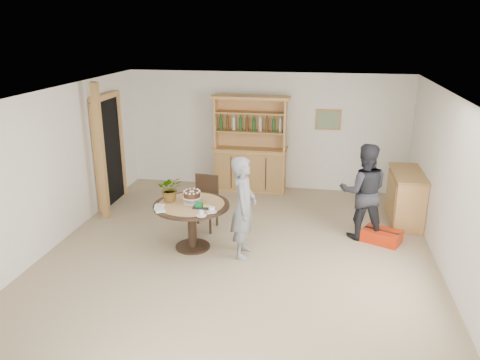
% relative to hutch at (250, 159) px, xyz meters
% --- Properties ---
extents(ground, '(7.00, 7.00, 0.00)m').
position_rel_hutch_xyz_m(ground, '(0.30, -3.24, -0.69)').
color(ground, tan).
rests_on(ground, ground).
extents(room_shell, '(6.04, 7.04, 2.52)m').
position_rel_hutch_xyz_m(room_shell, '(0.30, -3.23, 1.05)').
color(room_shell, white).
rests_on(room_shell, ground).
extents(doorway, '(0.13, 1.10, 2.18)m').
position_rel_hutch_xyz_m(doorway, '(-2.63, -1.24, 0.42)').
color(doorway, black).
rests_on(doorway, ground).
extents(pine_post, '(0.12, 0.12, 2.50)m').
position_rel_hutch_xyz_m(pine_post, '(-2.40, -2.04, 0.56)').
color(pine_post, '#B08A4A').
rests_on(pine_post, ground).
extents(hutch, '(1.62, 0.54, 2.04)m').
position_rel_hutch_xyz_m(hutch, '(0.00, 0.00, 0.00)').
color(hutch, tan).
rests_on(hutch, ground).
extents(sideboard, '(0.54, 1.26, 0.94)m').
position_rel_hutch_xyz_m(sideboard, '(3.04, -1.24, -0.22)').
color(sideboard, tan).
rests_on(sideboard, ground).
extents(dining_table, '(1.20, 1.20, 0.76)m').
position_rel_hutch_xyz_m(dining_table, '(-0.48, -2.96, -0.08)').
color(dining_table, black).
rests_on(dining_table, ground).
extents(dining_chair, '(0.46, 0.46, 0.95)m').
position_rel_hutch_xyz_m(dining_chair, '(-0.47, -2.13, -0.15)').
color(dining_chair, black).
rests_on(dining_chair, ground).
extents(birthday_cake, '(0.30, 0.30, 0.20)m').
position_rel_hutch_xyz_m(birthday_cake, '(-0.48, -2.91, 0.19)').
color(birthday_cake, white).
rests_on(birthday_cake, dining_table).
extents(flower_vase, '(0.47, 0.44, 0.42)m').
position_rel_hutch_xyz_m(flower_vase, '(-0.83, -2.91, 0.28)').
color(flower_vase, '#3F7233').
rests_on(flower_vase, dining_table).
extents(gift_tray, '(0.30, 0.20, 0.08)m').
position_rel_hutch_xyz_m(gift_tray, '(-0.26, -3.08, 0.10)').
color(gift_tray, black).
rests_on(gift_tray, dining_table).
extents(coffee_cup_a, '(0.15, 0.15, 0.09)m').
position_rel_hutch_xyz_m(coffee_cup_a, '(-0.08, -3.24, 0.11)').
color(coffee_cup_a, white).
rests_on(coffee_cup_a, dining_table).
extents(coffee_cup_b, '(0.15, 0.15, 0.08)m').
position_rel_hutch_xyz_m(coffee_cup_b, '(-0.20, -3.41, 0.11)').
color(coffee_cup_b, white).
rests_on(coffee_cup_b, dining_table).
extents(napkins, '(0.24, 0.33, 0.03)m').
position_rel_hutch_xyz_m(napkins, '(-0.89, -3.27, 0.09)').
color(napkins, white).
rests_on(napkins, dining_table).
extents(teen_boy, '(0.39, 0.59, 1.59)m').
position_rel_hutch_xyz_m(teen_boy, '(0.37, -3.06, 0.11)').
color(teen_boy, slate).
rests_on(teen_boy, ground).
extents(adult_person, '(0.83, 0.66, 1.63)m').
position_rel_hutch_xyz_m(adult_person, '(2.21, -2.07, 0.13)').
color(adult_person, black).
rests_on(adult_person, ground).
extents(red_suitcase, '(0.71, 0.62, 0.21)m').
position_rel_hutch_xyz_m(red_suitcase, '(2.55, -2.20, -0.59)').
color(red_suitcase, red).
rests_on(red_suitcase, ground).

